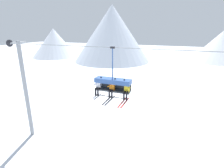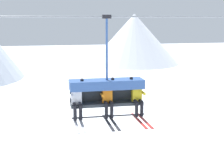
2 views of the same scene
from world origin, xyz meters
The scene contains 6 objects.
mountain_peak_east centered at (15.65, 52.52, 4.77)m, with size 17.29×17.29×9.54m.
lift_cable centered at (0.64, -0.80, 8.85)m, with size 20.60×0.05×0.05m.
chairlift_chair centered at (0.15, -0.73, 6.54)m, with size 2.43×0.74×3.24m.
skier_white centered at (-0.85, -0.94, 6.25)m, with size 0.48×1.70×1.34m.
skier_orange centered at (0.16, -0.94, 6.25)m, with size 0.48×1.70×1.34m.
skier_yellow centered at (1.15, -0.94, 6.25)m, with size 0.48×1.70×1.34m.
Camera 2 is at (-1.90, -11.58, 8.82)m, focal length 55.00 mm.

